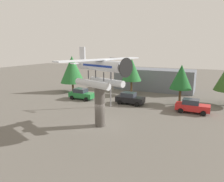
{
  "coord_description": "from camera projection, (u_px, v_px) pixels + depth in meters",
  "views": [
    {
      "loc": [
        10.38,
        -18.71,
        8.29
      ],
      "look_at": [
        0.0,
        3.0,
        3.27
      ],
      "focal_mm": 33.51,
      "sensor_mm": 36.0,
      "label": 1
    }
  ],
  "objects": [
    {
      "name": "storefront_building",
      "position": [
        154.0,
        79.0,
        41.51
      ],
      "size": [
        15.15,
        5.47,
        4.12
      ],
      "primitive_type": "cube",
      "color": "slate",
      "rests_on": "ground"
    },
    {
      "name": "tree_east",
      "position": [
        132.0,
        70.0,
        36.42
      ],
      "size": [
        3.44,
        3.44,
        6.39
      ],
      "color": "brown",
      "rests_on": "ground"
    },
    {
      "name": "tree_west",
      "position": [
        72.0,
        69.0,
        39.18
      ],
      "size": [
        4.52,
        4.52,
        6.79
      ],
      "color": "brown",
      "rests_on": "ground"
    },
    {
      "name": "streetlight_primary",
      "position": [
        112.0,
        78.0,
        28.98
      ],
      "size": [
        1.84,
        0.28,
        7.01
      ],
      "color": "gray",
      "rests_on": "ground"
    },
    {
      "name": "floatplane_monument",
      "position": [
        100.0,
        70.0,
        21.28
      ],
      "size": [
        7.2,
        10.16,
        4.0
      ],
      "rotation": [
        0.0,
        0.0,
        -0.35
      ],
      "color": "silver",
      "rests_on": "display_pedestal"
    },
    {
      "name": "car_mid_black",
      "position": [
        130.0,
        98.0,
        31.07
      ],
      "size": [
        4.2,
        2.02,
        1.76
      ],
      "color": "black",
      "rests_on": "ground"
    },
    {
      "name": "ground_plane",
      "position": [
        100.0,
        126.0,
        22.6
      ],
      "size": [
        140.0,
        140.0,
        0.0
      ],
      "primitive_type": "plane",
      "color": "#605B54"
    },
    {
      "name": "car_near_green",
      "position": [
        82.0,
        94.0,
        34.02
      ],
      "size": [
        4.2,
        2.02,
        1.76
      ],
      "color": "#237A38",
      "rests_on": "ground"
    },
    {
      "name": "car_far_red",
      "position": [
        192.0,
        106.0,
        27.01
      ],
      "size": [
        4.2,
        2.02,
        1.76
      ],
      "color": "red",
      "rests_on": "ground"
    },
    {
      "name": "display_pedestal",
      "position": [
        100.0,
        106.0,
        22.15
      ],
      "size": [
        1.1,
        1.1,
        4.36
      ],
      "primitive_type": "cylinder",
      "color": "#4C4742",
      "rests_on": "ground"
    },
    {
      "name": "tree_center_back",
      "position": [
        181.0,
        77.0,
        30.38
      ],
      "size": [
        3.2,
        3.2,
        5.87
      ],
      "color": "brown",
      "rests_on": "ground"
    }
  ]
}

